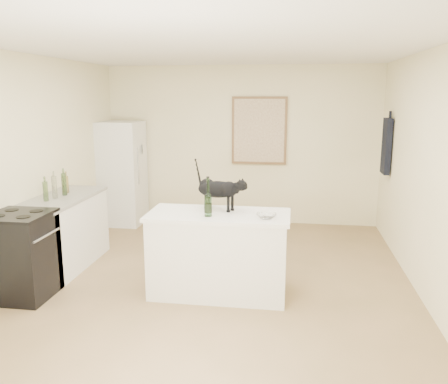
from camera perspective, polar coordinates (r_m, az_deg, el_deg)
floor at (r=5.36m, az=-1.37°, el=-11.42°), size 5.50×5.50×0.00m
ceiling at (r=4.94m, az=-1.53°, el=17.47°), size 5.50×5.50×0.00m
wall_back at (r=7.68m, az=2.13°, el=5.78°), size 4.50×0.00×4.50m
wall_front at (r=2.41m, az=-13.01°, el=-8.40°), size 4.50×0.00×4.50m
wall_left at (r=5.81m, az=-23.89°, el=2.77°), size 0.00×5.50×5.50m
wall_right at (r=5.11m, az=24.29°, el=1.59°), size 0.00×5.50×5.50m
island_base at (r=5.00m, az=-0.66°, el=-7.86°), size 1.44×0.67×0.86m
island_top at (r=4.87m, az=-0.67°, el=-2.87°), size 1.50×0.70×0.04m
left_cabinets at (r=6.10m, az=-19.31°, el=-4.87°), size 0.60×1.40×0.86m
left_countertop at (r=5.99m, az=-19.61°, el=-0.75°), size 0.62×1.44×0.04m
stove at (r=5.36m, az=-23.80°, el=-7.33°), size 0.60×0.60×0.90m
fridge at (r=7.82m, az=-12.59°, el=2.29°), size 0.68×0.68×1.70m
artwork_frame at (r=7.60m, az=4.38°, el=7.58°), size 0.90×0.03×1.10m
artwork_canvas at (r=7.59m, az=4.37°, el=7.57°), size 0.82×0.00×1.02m
hanging_garment at (r=7.06m, az=19.50°, el=5.38°), size 0.08×0.34×0.80m
black_cat at (r=4.97m, az=-0.73°, el=0.06°), size 0.60×0.38×0.40m
wine_bottle at (r=4.70m, az=-2.00°, el=-0.86°), size 0.09×0.09×0.36m
glass_bowl at (r=4.67m, az=5.27°, el=-2.98°), size 0.21×0.21×0.05m
fridge_paper at (r=7.74m, az=-10.07°, el=5.29°), size 0.05×0.12×0.16m
counter_bottle_cluster at (r=5.96m, az=-19.92°, el=0.61°), size 0.12×0.53×0.28m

